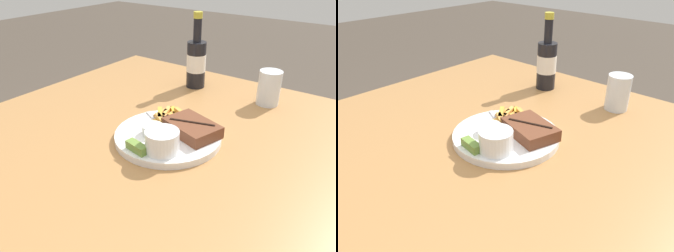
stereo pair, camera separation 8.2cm
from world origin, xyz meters
The scene contains 11 objects.
dining_table centered at (0.00, 0.00, 0.68)m, with size 1.12×1.04×0.77m.
dinner_plate centered at (0.00, 0.00, 0.78)m, with size 0.27×0.27×0.02m.
steak_portion centered at (0.05, 0.04, 0.81)m, with size 0.16×0.13×0.03m.
fries_pile centered at (-0.04, 0.06, 0.80)m, with size 0.09×0.13×0.02m.
coleslaw_cup centered at (0.04, -0.08, 0.82)m, with size 0.08×0.08×0.05m.
dipping_sauce_cup centered at (-0.03, -0.03, 0.81)m, with size 0.05×0.05×0.02m.
pickle_spear centered at (-0.01, -0.11, 0.80)m, with size 0.06×0.03×0.02m.
fork_utensil centered at (-0.06, 0.03, 0.79)m, with size 0.12×0.07×0.00m.
knife_utensil centered at (0.01, 0.03, 0.79)m, with size 0.11×0.14×0.01m.
beer_bottle centered at (-0.14, 0.35, 0.86)m, with size 0.07×0.07×0.25m.
drinking_glass centered at (0.12, 0.36, 0.83)m, with size 0.07×0.07×0.11m.
Camera 1 is at (0.43, -0.58, 1.20)m, focal length 35.00 mm.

